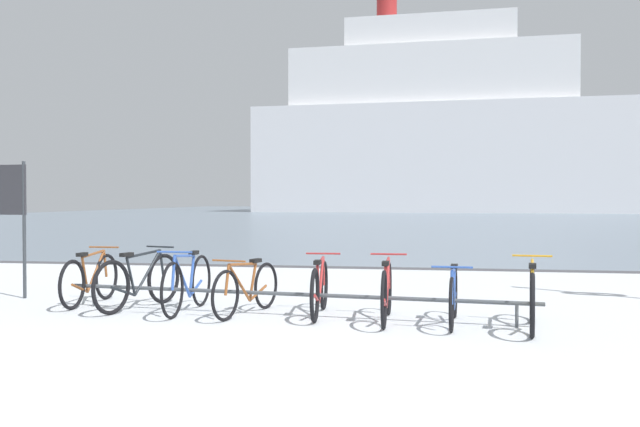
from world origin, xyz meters
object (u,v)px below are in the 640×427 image
Objects in this scene: bicycle_4 at (320,288)px; bicycle_7 at (532,297)px; bicycle_5 at (387,292)px; ferry_ship at (437,133)px; bicycle_2 at (187,283)px; info_sign at (10,205)px; bicycle_6 at (453,296)px; bicycle_3 at (247,288)px; bicycle_1 at (139,281)px; bicycle_0 at (90,279)px.

bicycle_7 reaches higher than bicycle_4.
ferry_ship is (0.55, 69.81, 8.34)m from bicycle_5.
bicycle_2 is 3.37m from info_sign.
info_sign is (-6.52, 1.20, 1.06)m from bicycle_6.
bicycle_3 is 0.80× the size of info_sign.
info_sign reaches higher than bicycle_6.
bicycle_5 is 5.93m from info_sign.
info_sign reaches higher than bicycle_1.
bicycle_4 is 1.04× the size of bicycle_6.
bicycle_4 is at bearing 0.66° from bicycle_2.
bicycle_2 is 1.75m from bicycle_4.
bicycle_3 is 0.97× the size of bicycle_5.
ferry_ship is at bearing 88.06° from bicycle_3.
bicycle_2 is 4.33m from bicycle_7.
bicycle_4 is 1.71m from bicycle_6.
bicycle_2 reaches higher than bicycle_3.
bicycle_0 is 69.78m from ferry_ship.
bicycle_0 is at bearing 168.50° from bicycle_3.
bicycle_6 is 0.89m from bicycle_7.
bicycle_3 is 0.94m from bicycle_4.
bicycle_3 reaches higher than bicycle_6.
bicycle_4 is 1.00× the size of bicycle_5.
info_sign is (-7.40, 1.36, 1.02)m from bicycle_7.
ferry_ship reaches higher than bicycle_5.
bicycle_1 is 0.04× the size of ferry_ship.
bicycle_3 is 1.82m from bicycle_5.
info_sign is at bearing 163.84° from bicycle_1.
bicycle_0 is 4.28m from bicycle_5.
ferry_ship reaches higher than bicycle_1.
info_sign is (-3.92, 0.91, 1.06)m from bicycle_3.
info_sign is 69.36m from ferry_ship.
bicycle_5 is (1.81, -0.21, 0.02)m from bicycle_3.
bicycle_3 is at bearing -91.94° from ferry_ship.
bicycle_1 is 1.03× the size of bicycle_5.
bicycle_4 is 5.03m from info_sign.
bicycle_6 is at bearing -8.79° from bicycle_0.
ferry_ship reaches higher than bicycle_0.
bicycle_2 is 1.07× the size of bicycle_3.
bicycle_0 reaches higher than bicycle_6.
bicycle_2 reaches higher than bicycle_5.
bicycle_5 is (0.87, -0.29, 0.01)m from bicycle_4.
info_sign reaches higher than bicycle_2.
bicycle_1 is 2.51m from bicycle_4.
info_sign reaches higher than bicycle_3.
bicycle_3 is (0.82, -0.06, -0.04)m from bicycle_2.
bicycle_0 is 5.97m from bicycle_7.
ferry_ship reaches higher than bicycle_4.
bicycle_5 is at bearing -18.09° from bicycle_4.
bicycle_5 is at bearing -11.03° from info_sign.
bicycle_5 is 1.69m from bicycle_7.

